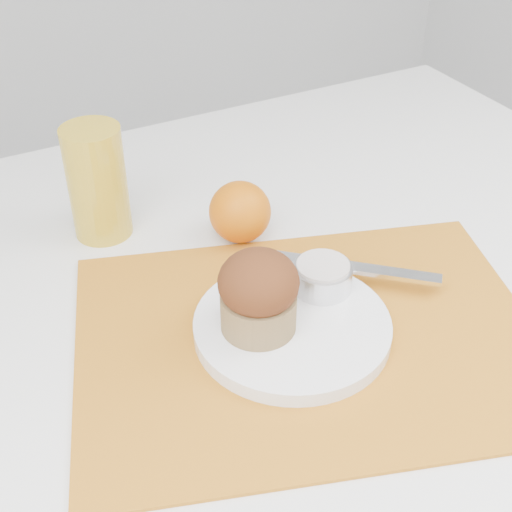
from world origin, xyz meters
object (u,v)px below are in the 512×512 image
orange (240,212)px  muffin (259,293)px  plate (292,327)px  table (237,474)px  juice_glass (97,182)px

orange → muffin: 0.19m
plate → table: bearing=94.1°
orange → juice_glass: (-0.14, 0.09, 0.03)m
juice_glass → muffin: 0.28m
table → plate: bearing=-85.9°
orange → muffin: bearing=-110.8°
table → plate: (0.01, -0.12, 0.39)m
plate → juice_glass: juice_glass is taller
orange → muffin: size_ratio=0.86×
table → juice_glass: juice_glass is taller
muffin → orange: bearing=69.2°
orange → juice_glass: 0.17m
table → orange: (0.04, 0.06, 0.41)m
plate → muffin: muffin is taller
juice_glass → muffin: bearing=-73.5°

